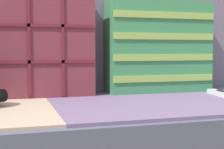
% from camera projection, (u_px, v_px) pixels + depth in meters
% --- Properties ---
extents(sofa_backrest, '(2.09, 0.14, 0.52)m').
position_uv_depth(sofa_backrest, '(65.00, 33.00, 1.53)').
color(sofa_backrest, slate).
rests_on(sofa_backrest, couch).
extents(throw_pillow_quilted, '(0.39, 0.14, 0.42)m').
position_uv_depth(throw_pillow_quilted, '(44.00, 44.00, 1.37)').
color(throw_pillow_quilted, brown).
rests_on(throw_pillow_quilted, couch).
extents(throw_pillow_striped, '(0.47, 0.14, 0.39)m').
position_uv_depth(throw_pillow_striped, '(159.00, 47.00, 1.51)').
color(throw_pillow_striped, '#3D8956').
rests_on(throw_pillow_striped, couch).
extents(game_remote_near, '(0.07, 0.21, 0.02)m').
position_uv_depth(game_remote_near, '(221.00, 93.00, 1.39)').
color(game_remote_near, white).
rests_on(game_remote_near, couch).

